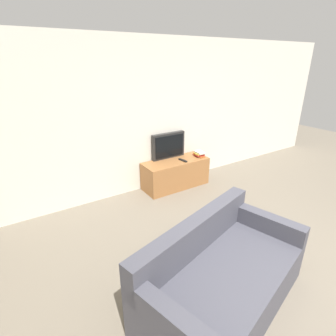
# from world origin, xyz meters

# --- Properties ---
(ground_plane) EXTENTS (14.00, 14.00, 0.00)m
(ground_plane) POSITION_xyz_m (0.00, 0.00, 0.00)
(ground_plane) COLOR #756B5B
(wall_back) EXTENTS (9.00, 0.06, 2.60)m
(wall_back) POSITION_xyz_m (0.00, 3.03, 1.30)
(wall_back) COLOR silver
(wall_back) RESTS_ON ground_plane
(tv_stand) EXTENTS (1.23, 0.48, 0.52)m
(tv_stand) POSITION_xyz_m (0.29, 2.74, 0.26)
(tv_stand) COLOR #9E6638
(tv_stand) RESTS_ON ground_plane
(television) EXTENTS (0.67, 0.09, 0.48)m
(television) POSITION_xyz_m (0.26, 2.94, 0.76)
(television) COLOR black
(television) RESTS_ON tv_stand
(couch) EXTENTS (1.91, 1.32, 0.81)m
(couch) POSITION_xyz_m (-0.78, 0.38, 0.28)
(couch) COLOR #474751
(couch) RESTS_ON ground_plane
(book_stack) EXTENTS (0.18, 0.22, 0.09)m
(book_stack) POSITION_xyz_m (0.80, 2.68, 0.57)
(book_stack) COLOR #995623
(book_stack) RESTS_ON tv_stand
(remote_on_stand) EXTENTS (0.07, 0.20, 0.02)m
(remote_on_stand) POSITION_xyz_m (0.39, 2.65, 0.53)
(remote_on_stand) COLOR black
(remote_on_stand) RESTS_ON tv_stand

